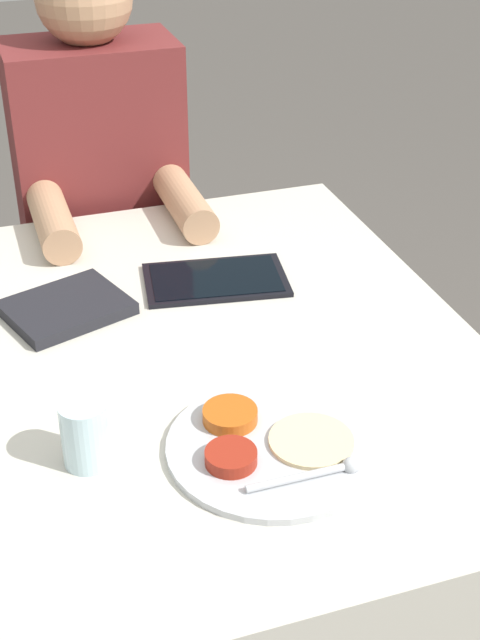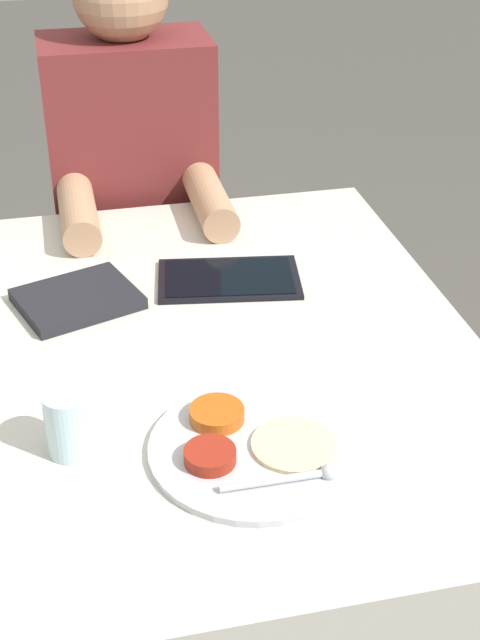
{
  "view_description": "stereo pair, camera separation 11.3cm",
  "coord_description": "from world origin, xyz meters",
  "px_view_note": "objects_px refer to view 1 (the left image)",
  "views": [
    {
      "loc": [
        -0.17,
        -1.09,
        1.48
      ],
      "look_at": [
        0.18,
        -0.04,
        0.79
      ],
      "focal_mm": 50.0,
      "sensor_mm": 36.0,
      "label": 1
    },
    {
      "loc": [
        -0.06,
        -1.12,
        1.48
      ],
      "look_at": [
        0.18,
        -0.04,
        0.79
      ],
      "focal_mm": 50.0,
      "sensor_mm": 36.0,
      "label": 2
    }
  ],
  "objects_px": {
    "tablet_device": "(216,280)",
    "person_diner": "(107,253)",
    "drinking_glass": "(86,433)",
    "thali_tray": "(269,444)",
    "red_notebook": "(66,308)"
  },
  "relations": [
    {
      "from": "tablet_device",
      "to": "person_diner",
      "type": "bearing_deg",
      "value": 103.26
    },
    {
      "from": "person_diner",
      "to": "drinking_glass",
      "type": "distance_m",
      "value": 0.9
    },
    {
      "from": "tablet_device",
      "to": "person_diner",
      "type": "distance_m",
      "value": 0.5
    },
    {
      "from": "person_diner",
      "to": "drinking_glass",
      "type": "relative_size",
      "value": 13.44
    },
    {
      "from": "red_notebook",
      "to": "drinking_glass",
      "type": "bearing_deg",
      "value": -94.78
    },
    {
      "from": "thali_tray",
      "to": "red_notebook",
      "type": "bearing_deg",
      "value": 114.7
    },
    {
      "from": "thali_tray",
      "to": "drinking_glass",
      "type": "xyz_separation_m",
      "value": [
        -0.22,
        0.05,
        0.04
      ]
    },
    {
      "from": "drinking_glass",
      "to": "tablet_device",
      "type": "bearing_deg",
      "value": 53.6
    },
    {
      "from": "tablet_device",
      "to": "drinking_glass",
      "type": "relative_size",
      "value": 2.9
    },
    {
      "from": "red_notebook",
      "to": "person_diner",
      "type": "xyz_separation_m",
      "value": [
        0.15,
        0.49,
        -0.16
      ]
    },
    {
      "from": "person_diner",
      "to": "red_notebook",
      "type": "bearing_deg",
      "value": -106.97
    },
    {
      "from": "red_notebook",
      "to": "thali_tray",
      "type": "bearing_deg",
      "value": -65.3
    },
    {
      "from": "tablet_device",
      "to": "drinking_glass",
      "type": "height_order",
      "value": "drinking_glass"
    },
    {
      "from": "person_diner",
      "to": "drinking_glass",
      "type": "bearing_deg",
      "value": -101.83
    },
    {
      "from": "thali_tray",
      "to": "drinking_glass",
      "type": "bearing_deg",
      "value": 167.17
    }
  ]
}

